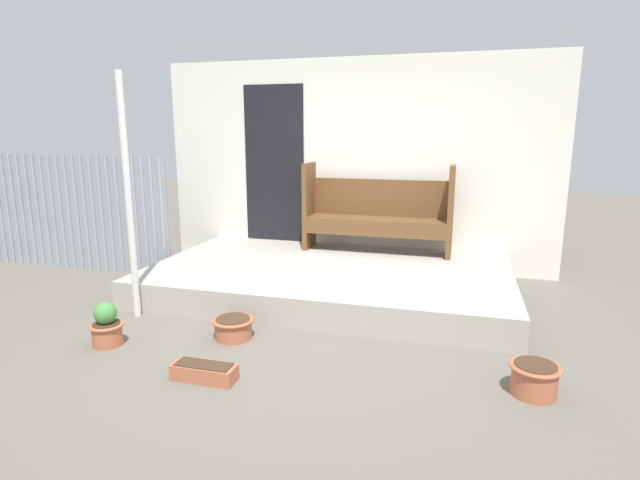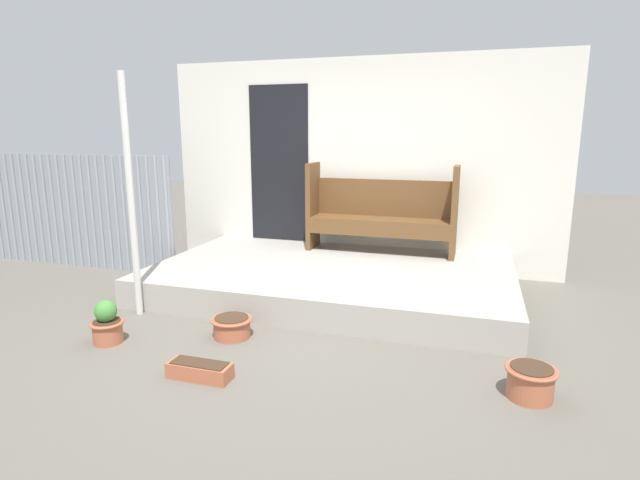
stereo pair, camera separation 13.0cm
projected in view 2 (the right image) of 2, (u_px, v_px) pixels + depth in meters
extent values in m
plane|color=#666056|center=(304.00, 331.00, 4.37)|extent=(24.00, 24.00, 0.00)
cube|color=#A8A399|center=(331.00, 279.00, 5.41)|extent=(3.78, 2.26, 0.29)
cube|color=white|center=(357.00, 165.00, 6.25)|extent=(4.98, 0.06, 2.60)
cube|color=black|center=(279.00, 164.00, 6.51)|extent=(0.80, 0.02, 2.00)
cube|color=gray|center=(70.00, 211.00, 6.39)|extent=(3.03, 0.02, 1.44)
cylinder|color=#979CA5|center=(4.00, 208.00, 6.69)|extent=(0.04, 0.04, 1.44)
cylinder|color=#979CA5|center=(11.00, 208.00, 6.65)|extent=(0.04, 0.04, 1.44)
cylinder|color=#979CA5|center=(18.00, 208.00, 6.62)|extent=(0.04, 0.04, 1.44)
cylinder|color=#979CA5|center=(25.00, 209.00, 6.58)|extent=(0.04, 0.04, 1.44)
cylinder|color=#979CA5|center=(32.00, 209.00, 6.55)|extent=(0.04, 0.04, 1.44)
cylinder|color=#979CA5|center=(39.00, 210.00, 6.51)|extent=(0.04, 0.04, 1.44)
cylinder|color=#979CA5|center=(47.00, 210.00, 6.48)|extent=(0.04, 0.04, 1.44)
cylinder|color=#979CA5|center=(54.00, 210.00, 6.44)|extent=(0.04, 0.04, 1.44)
cylinder|color=#979CA5|center=(61.00, 211.00, 6.41)|extent=(0.04, 0.04, 1.44)
cylinder|color=#979CA5|center=(69.00, 211.00, 6.37)|extent=(0.04, 0.04, 1.44)
cylinder|color=#979CA5|center=(77.00, 212.00, 6.34)|extent=(0.04, 0.04, 1.44)
cylinder|color=#979CA5|center=(85.00, 212.00, 6.30)|extent=(0.04, 0.04, 1.44)
cylinder|color=#979CA5|center=(92.00, 213.00, 6.26)|extent=(0.04, 0.04, 1.44)
cylinder|color=#979CA5|center=(100.00, 213.00, 6.23)|extent=(0.04, 0.04, 1.44)
cylinder|color=#979CA5|center=(108.00, 214.00, 6.19)|extent=(0.04, 0.04, 1.44)
cylinder|color=#979CA5|center=(116.00, 214.00, 6.16)|extent=(0.04, 0.04, 1.44)
cylinder|color=#979CA5|center=(125.00, 214.00, 6.12)|extent=(0.04, 0.04, 1.44)
cylinder|color=#979CA5|center=(133.00, 215.00, 6.09)|extent=(0.04, 0.04, 1.44)
cylinder|color=#979CA5|center=(141.00, 215.00, 6.05)|extent=(0.04, 0.04, 1.44)
cylinder|color=#979CA5|center=(150.00, 216.00, 6.02)|extent=(0.04, 0.04, 1.44)
cylinder|color=#979CA5|center=(159.00, 216.00, 5.98)|extent=(0.04, 0.04, 1.44)
cylinder|color=#979CA5|center=(167.00, 217.00, 5.95)|extent=(0.04, 0.04, 1.44)
cylinder|color=silver|center=(131.00, 198.00, 4.56)|extent=(0.06, 0.06, 2.23)
cube|color=brown|center=(313.00, 206.00, 6.17)|extent=(0.06, 0.40, 1.05)
cube|color=brown|center=(455.00, 212.00, 5.66)|extent=(0.06, 0.40, 1.05)
cube|color=brown|center=(380.00, 220.00, 5.95)|extent=(1.64, 0.41, 0.04)
cube|color=brown|center=(377.00, 231.00, 5.80)|extent=(1.64, 0.04, 0.15)
cube|color=brown|center=(384.00, 198.00, 6.06)|extent=(1.64, 0.05, 0.45)
cylinder|color=#B26042|center=(108.00, 332.00, 4.12)|extent=(0.24, 0.24, 0.18)
torus|color=#B26042|center=(107.00, 323.00, 4.11)|extent=(0.27, 0.27, 0.02)
cylinder|color=#422D1E|center=(107.00, 321.00, 4.10)|extent=(0.22, 0.22, 0.01)
ellipsoid|color=#478C3D|center=(106.00, 311.00, 4.08)|extent=(0.18, 0.18, 0.18)
cylinder|color=#B26042|center=(232.00, 327.00, 4.23)|extent=(0.31, 0.31, 0.17)
torus|color=#B26042|center=(232.00, 319.00, 4.22)|extent=(0.35, 0.35, 0.02)
cylinder|color=#422D1E|center=(232.00, 318.00, 4.21)|extent=(0.29, 0.29, 0.01)
cylinder|color=#B26042|center=(530.00, 383.00, 3.26)|extent=(0.29, 0.29, 0.21)
torus|color=#B26042|center=(532.00, 370.00, 3.24)|extent=(0.33, 0.33, 0.02)
cylinder|color=#422D1E|center=(532.00, 368.00, 3.23)|extent=(0.27, 0.27, 0.01)
cube|color=#B26042|center=(200.00, 371.00, 3.53)|extent=(0.46, 0.16, 0.11)
cube|color=#422D1E|center=(199.00, 363.00, 3.51)|extent=(0.41, 0.14, 0.01)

